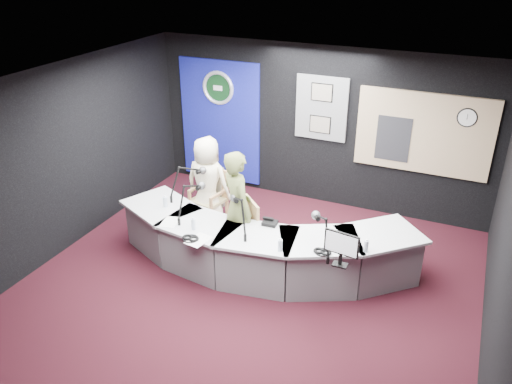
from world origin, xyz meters
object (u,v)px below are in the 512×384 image
at_px(broadcast_desk, 258,246).
at_px(person_man, 208,183).
at_px(armchair_right, 238,233).
at_px(person_woman, 238,208).
at_px(armchair_left, 208,197).

relative_size(broadcast_desk, person_man, 2.90).
height_order(armchair_right, person_man, person_man).
bearing_deg(broadcast_desk, armchair_right, 168.68).
bearing_deg(person_woman, armchair_left, -1.19).
distance_m(broadcast_desk, armchair_left, 1.54).
height_order(broadcast_desk, person_woman, person_woman).
height_order(broadcast_desk, armchair_right, armchair_right).
relative_size(broadcast_desk, armchair_right, 4.81).
height_order(armchair_left, person_man, person_man).
distance_m(person_man, person_woman, 1.20).
distance_m(broadcast_desk, armchair_right, 0.38).
height_order(armchair_right, person_woman, person_woman).
bearing_deg(person_man, armchair_left, 180.00).
xyz_separation_m(person_man, person_woman, (0.92, -0.77, 0.10)).
xyz_separation_m(armchair_right, person_woman, (0.00, 0.00, 0.41)).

